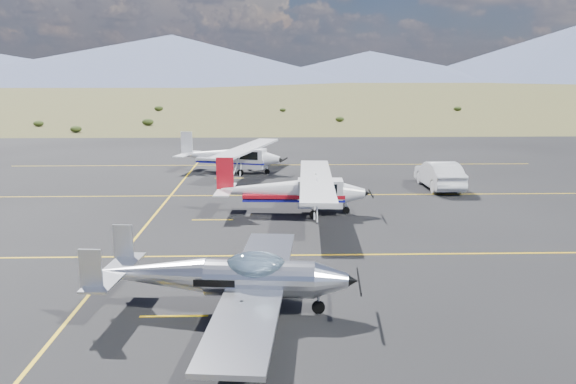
% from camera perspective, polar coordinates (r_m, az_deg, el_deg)
% --- Properties ---
extents(ground, '(1600.00, 1600.00, 0.00)m').
position_cam_1_polar(ground, '(20.12, -1.28, -8.29)').
color(ground, '#383D1C').
rests_on(ground, ground).
extents(apron, '(72.00, 72.00, 0.02)m').
position_cam_1_polar(apron, '(26.79, -1.38, -3.09)').
color(apron, black).
rests_on(apron, ground).
extents(aircraft_low_wing, '(7.51, 10.44, 2.26)m').
position_cam_1_polar(aircraft_low_wing, '(16.80, -5.89, -8.62)').
color(aircraft_low_wing, silver).
rests_on(aircraft_low_wing, apron).
extents(aircraft_cessna, '(6.74, 11.25, 2.84)m').
position_cam_1_polar(aircraft_cessna, '(28.13, 0.59, 0.28)').
color(aircraft_cessna, white).
rests_on(aircraft_cessna, apron).
extents(aircraft_plain, '(7.48, 11.11, 2.83)m').
position_cam_1_polar(aircraft_plain, '(40.12, -5.75, 3.74)').
color(aircraft_plain, white).
rests_on(aircraft_plain, apron).
extents(sedan, '(1.87, 5.15, 1.69)m').
position_cam_1_polar(sedan, '(35.69, 15.11, 1.70)').
color(sedan, white).
rests_on(sedan, apron).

